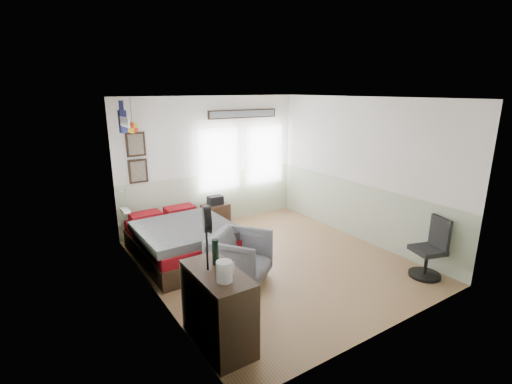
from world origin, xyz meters
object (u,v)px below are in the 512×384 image
Objects in this scene: dresser at (218,308)px; nightstand at (216,216)px; armchair at (240,257)px; task_chair at (430,253)px; bed at (181,240)px.

dresser reaches higher than nightstand.
dresser is 1.20× the size of armchair.
nightstand is at bearing 132.67° from task_chair.
dresser reaches higher than bed.
armchair reaches higher than nightstand.
nightstand is 0.52× the size of task_chair.
task_chair is at bearing -67.04° from armchair.
bed is 1.32m from armchair.
dresser is 3.75m from nightstand.
task_chair reaches higher than bed.
armchair is 1.66× the size of nightstand.
task_chair is at bearing -73.77° from nightstand.
armchair is (0.94, 1.12, -0.07)m from dresser.
nightstand is 4.14m from task_chair.
armchair is (0.44, -1.24, 0.06)m from bed.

